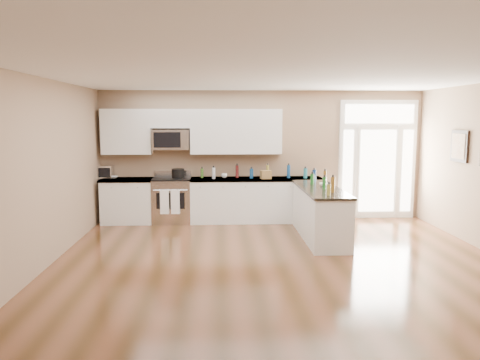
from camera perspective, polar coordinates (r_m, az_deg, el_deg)
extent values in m
plane|color=#462B13|center=(6.62, 5.76, -11.99)|extent=(8.00, 8.00, 0.00)
plane|color=#95795E|center=(10.24, 2.67, 3.02)|extent=(7.00, 0.00, 7.00)
plane|color=#95795E|center=(2.49, 19.72, -11.91)|extent=(7.00, 0.00, 7.00)
plane|color=#95795E|center=(6.74, -24.99, -0.06)|extent=(0.00, 8.00, 8.00)
plane|color=white|center=(6.27, 6.11, 12.91)|extent=(8.00, 8.00, 0.00)
cube|color=white|center=(10.21, -13.48, -2.58)|extent=(1.06, 0.62, 0.90)
cube|color=black|center=(10.28, -13.41, -4.77)|extent=(1.02, 0.52, 0.10)
cube|color=black|center=(10.13, -13.56, 0.04)|extent=(1.10, 0.66, 0.04)
cube|color=white|center=(10.05, 1.92, -2.53)|extent=(2.81, 0.62, 0.90)
cube|color=black|center=(10.12, 1.91, -4.76)|extent=(2.77, 0.52, 0.10)
cube|color=black|center=(9.97, 1.93, 0.13)|extent=(2.85, 0.66, 0.04)
cube|color=white|center=(8.79, 9.70, -4.10)|extent=(0.65, 2.28, 0.90)
cube|color=black|center=(8.88, 9.64, -6.63)|extent=(0.61, 2.18, 0.10)
cube|color=black|center=(8.71, 9.77, -1.07)|extent=(0.69, 2.32, 0.04)
cube|color=white|center=(10.20, -13.64, 5.75)|extent=(1.04, 0.33, 0.95)
cube|color=white|center=(10.02, -0.49, 5.93)|extent=(1.94, 0.33, 0.95)
cube|color=white|center=(10.06, -8.44, 7.42)|extent=(0.82, 0.33, 0.40)
cube|color=silver|center=(10.03, -8.41, 4.91)|extent=(0.78, 0.40, 0.42)
cube|color=black|center=(9.84, -8.88, 4.85)|extent=(0.56, 0.01, 0.32)
cube|color=white|center=(10.75, 16.37, 2.40)|extent=(1.70, 0.08, 2.60)
cube|color=white|center=(10.72, 16.41, 1.04)|extent=(0.78, 0.02, 1.80)
cube|color=white|center=(10.53, 13.01, 1.04)|extent=(0.22, 0.02, 1.80)
cube|color=white|center=(10.96, 19.68, 1.04)|extent=(0.22, 0.02, 1.80)
cube|color=white|center=(10.66, 16.66, 7.73)|extent=(1.50, 0.02, 0.40)
cube|color=black|center=(9.46, 25.20, 3.75)|extent=(0.04, 0.58, 0.58)
cube|color=#9A663D|center=(9.45, 25.07, 3.76)|extent=(0.01, 0.46, 0.46)
cube|color=silver|center=(10.07, -8.27, -2.53)|extent=(0.80, 0.66, 0.92)
cube|color=black|center=(10.00, -8.32, 0.15)|extent=(0.80, 0.60, 0.03)
cube|color=silver|center=(10.28, -8.16, 0.78)|extent=(0.80, 0.04, 0.14)
cube|color=black|center=(9.73, -8.47, -2.53)|extent=(0.58, 0.01, 0.34)
cylinder|color=silver|center=(9.67, -8.51, -1.27)|extent=(0.70, 0.02, 0.02)
cube|color=white|center=(9.71, -9.19, -2.68)|extent=(0.18, 0.02, 0.50)
cube|color=white|center=(9.69, -7.90, -2.68)|extent=(0.18, 0.02, 0.50)
cylinder|color=black|center=(9.99, -7.56, 0.85)|extent=(0.35, 0.35, 0.21)
cube|color=silver|center=(10.34, -16.06, 0.95)|extent=(0.33, 0.26, 0.27)
cube|color=brown|center=(9.85, 3.17, 0.65)|extent=(0.24, 0.19, 0.17)
imported|color=white|center=(10.31, -15.17, 0.34)|extent=(0.23, 0.23, 0.04)
imported|color=white|center=(8.97, 10.18, -0.53)|extent=(0.19, 0.19, 0.05)
imported|color=white|center=(10.00, -1.93, 0.53)|extent=(0.15, 0.15, 0.09)
cylinder|color=#19591E|center=(8.51, 10.24, -0.38)|extent=(0.06, 0.06, 0.22)
cylinder|color=navy|center=(9.91, 1.40, 0.80)|extent=(0.08, 0.08, 0.21)
cylinder|color=brown|center=(8.19, 11.24, -0.57)|extent=(0.07, 0.07, 0.27)
cylinder|color=olive|center=(7.87, 10.77, -1.18)|extent=(0.06, 0.06, 0.19)
cylinder|color=#26727F|center=(10.04, 7.98, 0.82)|extent=(0.08, 0.08, 0.21)
cylinder|color=#591919|center=(10.03, -0.36, 1.04)|extent=(0.07, 0.07, 0.26)
cylinder|color=#B2B2B7|center=(9.84, -3.23, 0.83)|extent=(0.07, 0.07, 0.24)
cylinder|color=navy|center=(9.43, 9.04, 0.49)|extent=(0.08, 0.08, 0.25)
cylinder|color=#3F7226|center=(10.02, -4.65, 0.83)|extent=(0.06, 0.06, 0.20)
cylinder|color=#19591E|center=(9.12, 8.80, 0.11)|extent=(0.07, 0.07, 0.20)
cylinder|color=navy|center=(10.04, 5.95, 1.04)|extent=(0.07, 0.07, 0.27)
cylinder|color=brown|center=(8.81, 10.31, 0.14)|extent=(0.06, 0.06, 0.30)
cylinder|color=olive|center=(9.98, 3.39, 1.03)|extent=(0.06, 0.06, 0.27)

